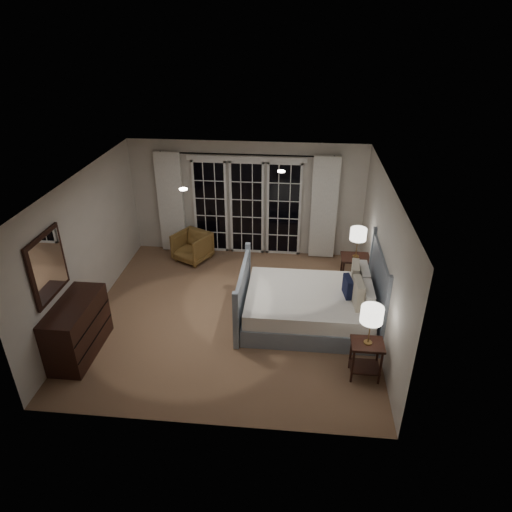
# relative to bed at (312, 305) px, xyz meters

# --- Properties ---
(floor) EXTENTS (5.00, 5.00, 0.00)m
(floor) POSITION_rel_bed_xyz_m (-1.41, 0.07, -0.34)
(floor) COLOR #876648
(floor) RESTS_ON ground
(ceiling) EXTENTS (5.00, 5.00, 0.00)m
(ceiling) POSITION_rel_bed_xyz_m (-1.41, 0.07, 2.16)
(ceiling) COLOR silver
(ceiling) RESTS_ON wall_back
(wall_left) EXTENTS (0.02, 5.00, 2.50)m
(wall_left) POSITION_rel_bed_xyz_m (-3.91, 0.07, 0.91)
(wall_left) COLOR beige
(wall_left) RESTS_ON floor
(wall_right) EXTENTS (0.02, 5.00, 2.50)m
(wall_right) POSITION_rel_bed_xyz_m (1.09, 0.07, 0.91)
(wall_right) COLOR beige
(wall_right) RESTS_ON floor
(wall_back) EXTENTS (5.00, 0.02, 2.50)m
(wall_back) POSITION_rel_bed_xyz_m (-1.41, 2.57, 0.91)
(wall_back) COLOR beige
(wall_back) RESTS_ON floor
(wall_front) EXTENTS (5.00, 0.02, 2.50)m
(wall_front) POSITION_rel_bed_xyz_m (-1.41, -2.43, 0.91)
(wall_front) COLOR beige
(wall_front) RESTS_ON floor
(french_doors) EXTENTS (2.50, 0.04, 2.20)m
(french_doors) POSITION_rel_bed_xyz_m (-1.41, 2.53, 0.75)
(french_doors) COLOR black
(french_doors) RESTS_ON wall_back
(curtain_rod) EXTENTS (3.50, 0.03, 0.03)m
(curtain_rod) POSITION_rel_bed_xyz_m (-1.41, 2.47, 1.91)
(curtain_rod) COLOR black
(curtain_rod) RESTS_ON wall_back
(curtain_left) EXTENTS (0.55, 0.10, 2.25)m
(curtain_left) POSITION_rel_bed_xyz_m (-3.06, 2.45, 0.81)
(curtain_left) COLOR white
(curtain_left) RESTS_ON curtain_rod
(curtain_right) EXTENTS (0.55, 0.10, 2.25)m
(curtain_right) POSITION_rel_bed_xyz_m (0.24, 2.45, 0.81)
(curtain_right) COLOR white
(curtain_right) RESTS_ON curtain_rod
(downlight_a) EXTENTS (0.12, 0.12, 0.01)m
(downlight_a) POSITION_rel_bed_xyz_m (-0.61, 0.67, 2.15)
(downlight_a) COLOR white
(downlight_a) RESTS_ON ceiling
(downlight_b) EXTENTS (0.12, 0.12, 0.01)m
(downlight_b) POSITION_rel_bed_xyz_m (-2.01, -0.33, 2.15)
(downlight_b) COLOR white
(downlight_b) RESTS_ON ceiling
(bed) EXTENTS (2.34, 1.68, 1.37)m
(bed) POSITION_rel_bed_xyz_m (0.00, 0.00, 0.00)
(bed) COLOR gray
(bed) RESTS_ON floor
(nightstand_left) EXTENTS (0.47, 0.38, 0.61)m
(nightstand_left) POSITION_rel_bed_xyz_m (0.77, -1.30, 0.06)
(nightstand_left) COLOR black
(nightstand_left) RESTS_ON floor
(nightstand_right) EXTENTS (0.54, 0.43, 0.70)m
(nightstand_right) POSITION_rel_bed_xyz_m (0.82, 1.17, 0.13)
(nightstand_right) COLOR black
(nightstand_right) RESTS_ON floor
(lamp_left) EXTENTS (0.32, 0.32, 0.61)m
(lamp_left) POSITION_rel_bed_xyz_m (0.77, -1.30, 0.76)
(lamp_left) COLOR #A88143
(lamp_left) RESTS_ON nightstand_left
(lamp_right) EXTENTS (0.30, 0.30, 0.59)m
(lamp_right) POSITION_rel_bed_xyz_m (0.82, 1.17, 0.83)
(lamp_right) COLOR #A88143
(lamp_right) RESTS_ON nightstand_right
(armchair) EXTENTS (0.92, 0.93, 0.63)m
(armchair) POSITION_rel_bed_xyz_m (-2.56, 2.03, -0.02)
(armchair) COLOR brown
(armchair) RESTS_ON floor
(dresser) EXTENTS (0.54, 1.28, 0.91)m
(dresser) POSITION_rel_bed_xyz_m (-3.64, -1.18, 0.11)
(dresser) COLOR black
(dresser) RESTS_ON floor
(mirror) EXTENTS (0.05, 0.85, 1.00)m
(mirror) POSITION_rel_bed_xyz_m (-3.88, -1.18, 1.21)
(mirror) COLOR black
(mirror) RESTS_ON wall_left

